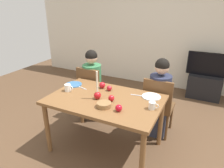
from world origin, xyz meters
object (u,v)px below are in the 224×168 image
Objects in this scene: tv_stand at (204,86)px; apple_near_candle at (109,88)px; chair_left at (92,90)px; person_right_child at (159,99)px; mug_left at (68,88)px; tv at (208,64)px; candle_centerpiece at (97,93)px; dining_table at (105,104)px; chair_right at (158,104)px; person_left_child at (92,86)px; plate_right at (151,97)px; apple_by_left_plate at (111,98)px; apple_far_edge at (119,108)px; bowl_walnuts at (104,105)px; apple_by_right_mug at (102,85)px; mug_right at (152,106)px; plate_left at (74,84)px.

apple_near_candle is at bearing -118.75° from tv_stand.
chair_left is 12.63× the size of apple_near_candle.
person_right_child is 1.29m from mug_left.
tv is 2.21× the size of candle_centerpiece.
tv reaches higher than dining_table.
tv is (0.54, 1.69, 0.20)m from chair_right.
chair_right is 0.77× the size of person_left_child.
person_left_child is at bearing 162.34° from plate_right.
apple_by_left_plate reaches higher than apple_near_candle.
chair_left is at bearing 133.59° from dining_table.
apple_far_edge is at bearing -52.46° from apple_near_candle.
candle_centerpiece reaches higher than apple_by_left_plate.
apple_by_right_mug is (-0.28, 0.47, 0.02)m from bowl_walnuts.
apple_by_right_mug is at bearing 160.84° from mug_right.
apple_near_candle is (-0.59, -0.37, 0.27)m from chair_right.
person_right_child is 6.96× the size of bowl_walnuts.
tv_stand is 2.71× the size of plate_right.
person_left_child reaches higher than apple_by_left_plate.
person_left_child and person_right_child have the same top height.
apple_by_right_mug is at bearing -178.00° from plate_right.
chair_left is 0.59m from apple_by_right_mug.
apple_by_left_plate is 0.96× the size of apple_far_edge.
chair_left is 0.97m from apple_by_left_plate.
candle_centerpiece is 3.01× the size of mug_right.
apple_far_edge is at bearing -4.27° from bowl_walnuts.
chair_left is 2.38m from tv.
person_right_child is 3.27× the size of candle_centerpiece.
apple_near_candle reaches higher than plate_right.
bowl_walnuts is at bearing -118.68° from chair_right.
plate_left is at bearing -94.39° from person_left_child.
chair_right is at bearing 61.32° from bowl_walnuts.
dining_table is 16.15× the size of apple_by_right_mug.
chair_left is 0.69m from mug_left.
plate_right is at bearing -17.66° from person_left_child.
tv is 2.63m from apple_far_edge.
bowl_walnuts is at bearing -111.47° from tv.
person_left_child reaches higher than apple_far_edge.
person_right_child is 0.97m from bowl_walnuts.
person_right_child is 0.75m from apple_near_candle.
mug_left is 1.65× the size of apple_far_edge.
tv_stand is at bearing 55.01° from mug_left.
person_right_child is 15.05× the size of apple_far_edge.
chair_right reaches higher than bowl_walnuts.
tv is (1.65, 1.66, 0.14)m from person_left_child.
person_left_child is 16.45× the size of apple_near_candle.
apple_by_right_mug is at bearing 10.86° from plate_left.
mug_left is at bearing 167.24° from apple_far_edge.
tv is at bearing 45.11° from person_left_child.
tv_stand is 2.69× the size of plate_left.
apple_far_edge is (0.34, -0.45, 0.00)m from apple_near_candle.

